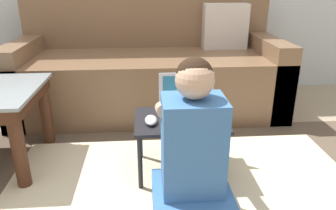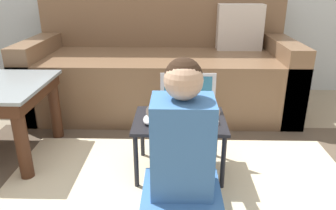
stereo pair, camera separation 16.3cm
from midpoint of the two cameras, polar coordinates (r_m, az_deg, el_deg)
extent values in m
plane|color=gray|center=(1.78, 0.52, -13.23)|extent=(16.00, 16.00, 0.00)
cube|color=brown|center=(1.71, 4.78, -14.83)|extent=(2.52, 1.53, 0.01)
cube|color=beige|center=(1.70, 4.79, -14.70)|extent=(1.81, 1.10, 0.00)
cube|color=brown|center=(2.64, 0.47, 4.11)|extent=(2.03, 0.89, 0.45)
cube|color=brown|center=(2.88, 0.62, 14.64)|extent=(2.03, 0.20, 0.44)
cube|color=brown|center=(2.80, -19.14, 5.19)|extent=(0.16, 0.89, 0.57)
cube|color=brown|center=(2.77, 20.28, 4.90)|extent=(0.16, 0.89, 0.57)
cube|color=beige|center=(2.79, 14.08, 13.00)|extent=(0.36, 0.14, 0.36)
cylinder|color=#422314|center=(1.82, -21.79, -6.03)|extent=(0.07, 0.07, 0.44)
cylinder|color=#422314|center=(2.24, -17.18, -0.35)|extent=(0.07, 0.07, 0.44)
cube|color=black|center=(1.72, 4.75, -2.79)|extent=(0.48, 0.36, 0.02)
cylinder|color=black|center=(1.65, -2.74, -9.95)|extent=(0.02, 0.02, 0.30)
cylinder|color=black|center=(1.68, 12.36, -9.93)|extent=(0.02, 0.02, 0.30)
cylinder|color=black|center=(1.93, -2.09, -5.12)|extent=(0.02, 0.02, 0.30)
cylinder|color=black|center=(1.95, 10.74, -5.18)|extent=(0.02, 0.02, 0.30)
cube|color=silver|center=(1.74, 6.20, -1.84)|extent=(0.30, 0.20, 0.02)
cube|color=silver|center=(1.72, 6.26, -1.73)|extent=(0.25, 0.12, 0.00)
cube|color=silver|center=(1.80, 6.09, 2.54)|extent=(0.30, 0.01, 0.19)
cube|color=teal|center=(1.79, 6.10, 2.49)|extent=(0.26, 0.00, 0.16)
ellipsoid|color=silver|center=(1.67, -0.52, -2.58)|extent=(0.06, 0.11, 0.03)
cube|color=#3D70B2|center=(1.51, 5.56, -16.80)|extent=(0.34, 0.32, 0.16)
cube|color=#3D70B2|center=(1.35, 5.99, -7.27)|extent=(0.25, 0.21, 0.41)
sphere|color=tan|center=(1.24, 6.48, 4.20)|extent=(0.15, 0.15, 0.15)
sphere|color=black|center=(1.25, 6.47, 4.92)|extent=(0.15, 0.15, 0.15)
cylinder|color=tan|center=(1.41, 1.02, -0.78)|extent=(0.06, 0.26, 0.13)
cylinder|color=tan|center=(1.43, 10.52, -0.85)|extent=(0.06, 0.26, 0.13)
camera|label=1|loc=(0.08, -87.31, 1.05)|focal=35.00mm
camera|label=2|loc=(0.08, 92.69, -1.05)|focal=35.00mm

